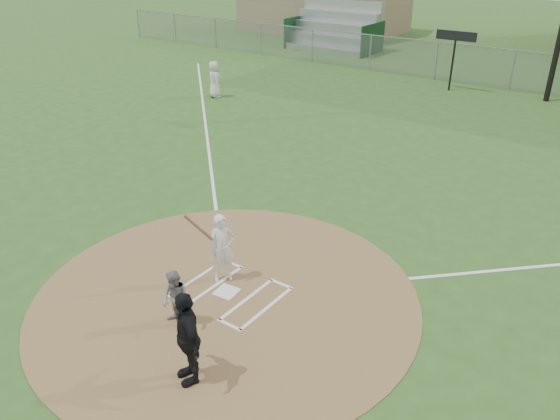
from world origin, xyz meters
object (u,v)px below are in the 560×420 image
Objects in this scene: ondeck_player at (214,79)px; batter_at_plate at (222,248)px; umpire at (187,337)px; catcher at (175,300)px; home_plate at (227,292)px.

ondeck_player is 16.03m from batter_at_plate.
batter_at_plate is at bearing 149.56° from umpire.
batter_at_plate is (-0.34, 1.79, 0.20)m from catcher.
catcher is at bearing -79.21° from batter_at_plate.
umpire is at bearing -63.02° from home_plate.
umpire is (1.25, -0.91, 0.28)m from catcher.
catcher is 1.84m from batter_at_plate.
ondeck_player reaches higher than home_plate.
home_plate is 0.38× the size of catcher.
catcher is at bearing -92.18° from home_plate.
catcher reaches higher than home_plate.
umpire reaches higher than catcher.
umpire reaches higher than ondeck_player.
ondeck_player is at bearing 132.83° from home_plate.
home_plate is 0.26× the size of umpire.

